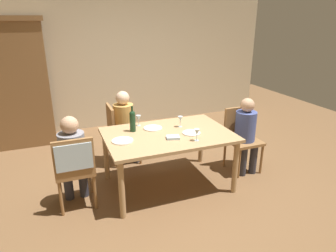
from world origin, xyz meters
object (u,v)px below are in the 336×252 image
object	(u,v)px
chair_right_end	(241,134)
wine_bottle_tall_green	(133,120)
person_woman_host	(246,130)
wine_glass_near_right	(138,118)
person_man_bearded	(73,154)
person_man_guest	(125,122)
dinner_plate_guest_left	(123,141)
dinner_plate_guest_right	(153,128)
wine_glass_centre	(197,132)
chair_far_left	(119,130)
dining_table	(168,139)
wine_glass_near_left	(180,119)
armoire_cabinet	(14,83)
dinner_plate_host	(191,133)
chair_left_end	(74,164)

from	to	relation	value
chair_right_end	wine_bottle_tall_green	bearing A→B (deg)	-5.42
person_woman_host	wine_glass_near_right	bearing A→B (deg)	-16.84
person_man_bearded	person_man_guest	bearing A→B (deg)	46.68
person_man_bearded	person_woman_host	bearing A→B (deg)	-1.24
chair_right_end	dinner_plate_guest_left	size ratio (longest dim) A/B	3.54
chair_right_end	dinner_plate_guest_right	world-z (taller)	chair_right_end
wine_glass_centre	wine_glass_near_right	world-z (taller)	same
person_woman_host	wine_bottle_tall_green	bearing A→B (deg)	-9.43
person_woman_host	wine_bottle_tall_green	xyz separation A→B (m)	(-1.58, 0.26, 0.26)
chair_far_left	person_man_guest	xyz separation A→B (m)	(0.11, 0.00, 0.12)
dining_table	wine_bottle_tall_green	world-z (taller)	wine_bottle_tall_green
chair_right_end	wine_glass_near_right	distance (m)	1.53
person_woman_host	wine_glass_centre	world-z (taller)	person_woman_host
person_man_guest	dinner_plate_guest_left	size ratio (longest dim) A/B	4.36
person_man_guest	wine_bottle_tall_green	xyz separation A→B (m)	(-0.06, -0.69, 0.25)
chair_right_end	person_woman_host	xyz separation A→B (m)	(0.00, -0.11, 0.11)
person_man_bearded	dinner_plate_guest_right	xyz separation A→B (m)	(1.06, 0.21, 0.11)
dining_table	chair_right_end	world-z (taller)	chair_right_end
wine_glass_near_left	wine_glass_centre	distance (m)	0.52
armoire_cabinet	dinner_plate_guest_right	world-z (taller)	armoire_cabinet
chair_far_left	person_woman_host	distance (m)	1.89
armoire_cabinet	chair_right_end	xyz separation A→B (m)	(3.09, -2.21, -0.56)
dinner_plate_host	dinner_plate_guest_left	xyz separation A→B (m)	(-0.88, 0.07, 0.00)
person_woman_host	person_man_bearded	xyz separation A→B (m)	(-2.37, 0.05, 0.01)
chair_left_end	chair_right_end	bearing A→B (deg)	5.08
chair_far_left	dinner_plate_guest_right	world-z (taller)	chair_far_left
wine_bottle_tall_green	wine_glass_near_right	size ratio (longest dim) A/B	2.29
wine_bottle_tall_green	dining_table	bearing A→B (deg)	-30.77
chair_far_left	wine_bottle_tall_green	xyz separation A→B (m)	(0.05, -0.69, 0.37)
armoire_cabinet	chair_far_left	bearing A→B (deg)	-43.26
armoire_cabinet	wine_bottle_tall_green	xyz separation A→B (m)	(1.51, -2.06, -0.19)
dinner_plate_host	wine_glass_near_right	bearing A→B (deg)	136.33
chair_left_end	dinner_plate_host	distance (m)	1.47
person_woman_host	dinner_plate_guest_right	distance (m)	1.34
person_woman_host	wine_glass_near_left	world-z (taller)	person_woman_host
chair_left_end	wine_glass_near_right	distance (m)	1.09
chair_left_end	dinner_plate_guest_right	world-z (taller)	chair_left_end
dining_table	wine_glass_near_right	size ratio (longest dim) A/B	10.81
armoire_cabinet	wine_glass_centre	world-z (taller)	armoire_cabinet
wine_glass_centre	armoire_cabinet	bearing A→B (deg)	129.00
chair_left_end	wine_glass_centre	bearing A→B (deg)	-8.96
chair_far_left	person_man_guest	distance (m)	0.17
dining_table	dinner_plate_host	bearing A→B (deg)	-21.42
wine_glass_centre	dinner_plate_host	distance (m)	0.26
dining_table	dinner_plate_host	distance (m)	0.31
wine_bottle_tall_green	dinner_plate_host	size ratio (longest dim) A/B	1.47
dining_table	wine_glass_near_right	bearing A→B (deg)	123.07
person_man_guest	dinner_plate_guest_left	world-z (taller)	person_man_guest
dinner_plate_host	person_man_bearded	bearing A→B (deg)	174.72
person_woman_host	dinner_plate_host	xyz separation A→B (m)	(-0.91, -0.08, 0.12)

